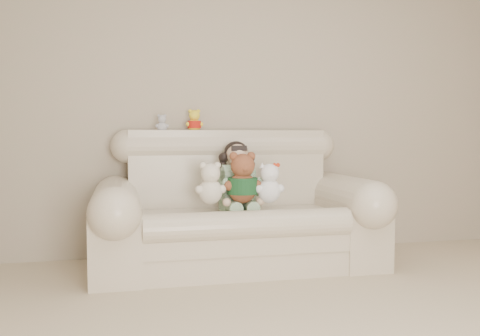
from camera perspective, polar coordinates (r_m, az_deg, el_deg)
name	(u,v)px	position (r m, az deg, el deg)	size (l,w,h in m)	color
wall_back	(266,98)	(4.43, 2.86, 7.68)	(4.50, 4.50, 0.00)	tan
sofa	(237,199)	(3.87, -0.33, -3.38)	(2.10, 0.95, 1.03)	beige
seated_child	(237,175)	(3.93, -0.31, -0.77)	(0.32, 0.39, 0.53)	#337B3B
brown_teddy	(242,173)	(3.74, 0.27, -0.53)	(0.28, 0.21, 0.43)	brown
white_cat	(269,179)	(3.76, 3.20, -1.19)	(0.22, 0.17, 0.34)	white
cream_teddy	(210,179)	(3.69, -3.28, -1.24)	(0.22, 0.17, 0.35)	white
yellow_mini_bear	(194,119)	(4.18, -5.03, 5.41)	(0.14, 0.11, 0.22)	yellow
grey_mini_plush	(162,122)	(4.11, -8.55, 5.05)	(0.11, 0.08, 0.16)	#B2B1B8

